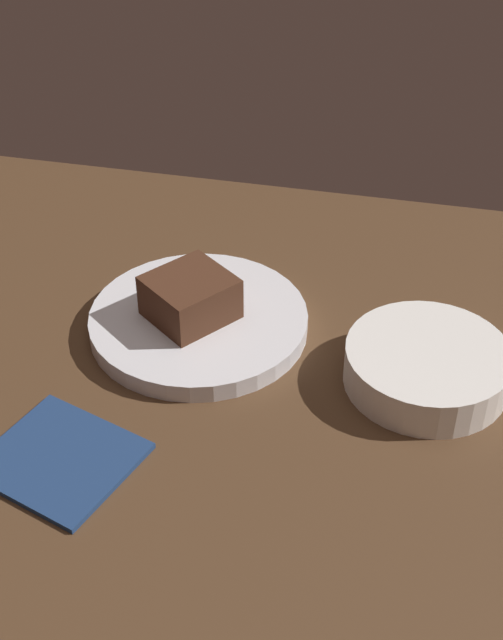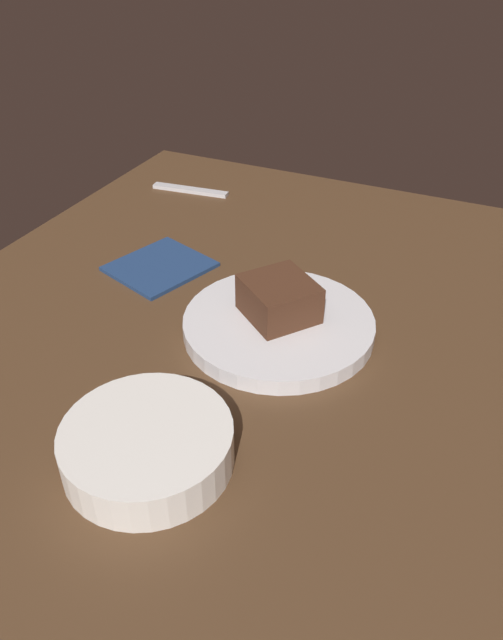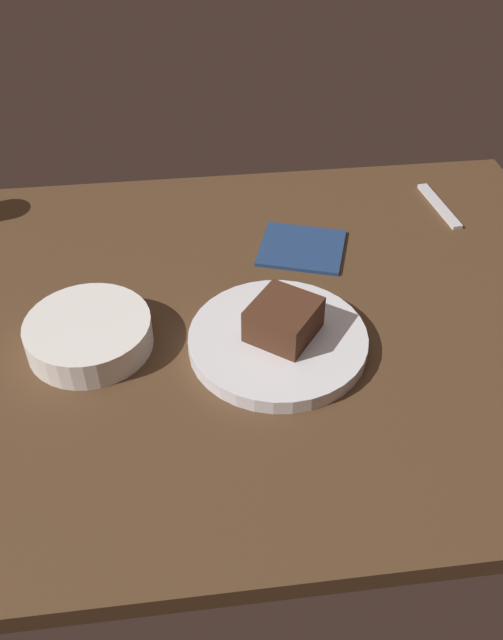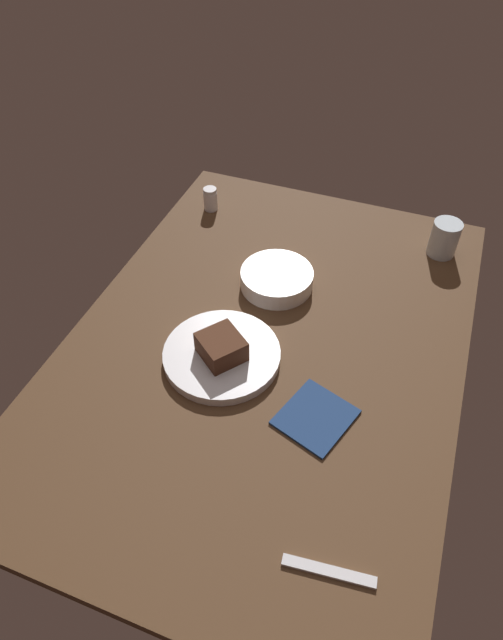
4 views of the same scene
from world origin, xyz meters
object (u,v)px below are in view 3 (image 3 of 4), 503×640
dessert_plate (278,341)px  dessert_spoon (439,206)px  chocolate_cake_slice (284,319)px  side_bowl (89,334)px  folded_napkin (302,248)px

dessert_plate → dessert_spoon: size_ratio=1.66×
dessert_plate → dessert_spoon: (34.72, 32.79, -0.73)cm
chocolate_cake_slice → side_bowl: size_ratio=0.50×
dessert_plate → chocolate_cake_slice: chocolate_cake_slice is taller
chocolate_cake_slice → folded_napkin: size_ratio=0.64×
dessert_spoon → side_bowl: bearing=109.5°
dessert_plate → dessert_spoon: 47.77cm
chocolate_cake_slice → folded_napkin: bearing=73.1°
side_bowl → dessert_spoon: side_bowl is taller
dessert_plate → chocolate_cake_slice: size_ratio=2.86×
side_bowl → dessert_spoon: bearing=25.8°
side_bowl → folded_napkin: bearing=30.1°
dessert_spoon → folded_napkin: (-27.14, -9.94, -0.05)cm
dessert_plate → side_bowl: (-25.94, 3.45, 1.09)cm
dessert_plate → side_bowl: 26.20cm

